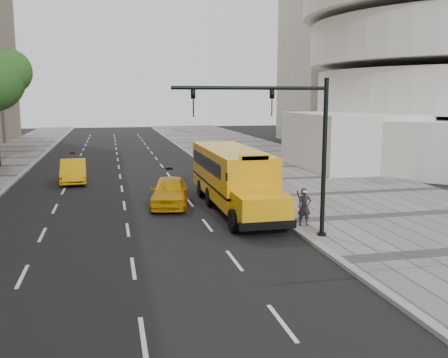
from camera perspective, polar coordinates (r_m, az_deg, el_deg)
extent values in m
plane|color=black|center=(26.94, -9.20, -2.91)|extent=(140.00, 140.00, 0.00)
cube|color=gray|center=(30.12, 14.22, -1.63)|extent=(12.00, 140.00, 0.15)
cube|color=gray|center=(27.93, 3.18, -2.20)|extent=(0.30, 140.00, 0.15)
cube|color=beige|center=(68.19, 13.85, 19.11)|extent=(14.00, 12.00, 35.00)
cube|color=white|center=(40.92, 14.25, 4.22)|extent=(8.00, 10.00, 4.40)
sphere|color=#25551C|center=(43.91, -23.34, 11.20)|extent=(3.56, 3.56, 3.56)
cube|color=#EEA30E|center=(26.10, 0.78, 0.78)|extent=(2.50, 9.00, 2.45)
cube|color=#EEA30E|center=(21.01, 4.31, -3.23)|extent=(2.20, 2.00, 1.10)
cube|color=black|center=(20.32, 5.03, -5.27)|extent=(2.38, 0.25, 0.35)
cube|color=black|center=(26.18, 0.77, -0.35)|extent=(2.52, 9.00, 0.12)
cube|color=black|center=(21.79, 3.53, 0.31)|extent=(2.05, 0.10, 0.90)
cube|color=black|center=(26.52, 0.52, 1.96)|extent=(2.52, 7.50, 0.70)
cube|color=#EEA30E|center=(21.67, 3.56, 2.40)|extent=(1.40, 0.12, 0.28)
ellipsoid|color=silver|center=(20.06, 9.68, -1.60)|extent=(0.32, 0.32, 0.14)
cylinder|color=black|center=(20.21, 8.79, -2.08)|extent=(0.36, 0.47, 0.58)
cylinder|color=black|center=(21.13, 1.11, -4.80)|extent=(0.30, 1.00, 1.00)
cylinder|color=black|center=(21.77, 6.91, -4.44)|extent=(0.30, 1.00, 1.00)
cylinder|color=black|center=(26.08, -1.65, -2.07)|extent=(0.30, 1.00, 1.00)
cylinder|color=black|center=(26.60, 3.14, -1.85)|extent=(0.30, 1.00, 1.00)
cylinder|color=black|center=(28.49, -2.63, -1.10)|extent=(0.30, 1.00, 1.00)
cylinder|color=black|center=(28.97, 1.78, -0.91)|extent=(0.30, 1.00, 1.00)
imported|color=orange|center=(26.22, -6.24, -1.45)|extent=(2.57, 4.79, 1.55)
imported|color=orange|center=(34.75, -16.83, 0.86)|extent=(1.87, 4.75, 1.54)
imported|color=#252329|center=(21.83, 9.19, -3.18)|extent=(0.62, 0.42, 1.65)
cylinder|color=black|center=(20.05, 11.37, 2.10)|extent=(0.18, 0.18, 6.40)
cylinder|color=black|center=(20.65, 11.09, -6.39)|extent=(0.36, 0.36, 0.25)
cylinder|color=black|center=(18.86, 3.16, 10.35)|extent=(6.00, 0.14, 0.14)
imported|color=black|center=(19.09, 5.48, 8.66)|extent=(0.16, 0.20, 1.00)
imported|color=black|center=(18.37, -3.54, 8.66)|extent=(0.16, 0.20, 1.00)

